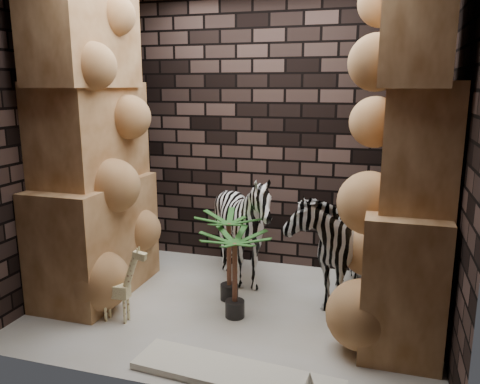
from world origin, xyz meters
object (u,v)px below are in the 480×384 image
(palm_front, at_px, (229,257))
(palm_back, at_px, (235,275))
(zebra_left, at_px, (243,233))
(zebra_right, at_px, (331,232))
(giraffe_toy, at_px, (115,283))
(surfboard, at_px, (236,374))

(palm_front, xyz_separation_m, palm_back, (0.16, -0.32, -0.04))
(palm_back, bearing_deg, zebra_left, 100.78)
(zebra_left, distance_m, palm_back, 0.76)
(zebra_left, distance_m, palm_front, 0.42)
(zebra_right, height_order, giraffe_toy, zebra_right)
(palm_back, bearing_deg, palm_front, 115.92)
(zebra_left, distance_m, giraffe_toy, 1.37)
(palm_front, distance_m, palm_back, 0.36)
(giraffe_toy, bearing_deg, palm_back, 17.70)
(palm_front, height_order, palm_back, palm_front)
(palm_back, bearing_deg, surfboard, -72.30)
(palm_back, relative_size, surfboard, 0.52)
(giraffe_toy, bearing_deg, surfboard, -25.28)
(zebra_left, bearing_deg, palm_back, -72.86)
(surfboard, bearing_deg, zebra_right, 77.60)
(zebra_left, relative_size, palm_front, 1.40)
(zebra_left, height_order, giraffe_toy, zebra_left)
(giraffe_toy, height_order, palm_back, palm_back)
(giraffe_toy, height_order, palm_front, palm_front)
(zebra_left, relative_size, surfboard, 0.80)
(surfboard, bearing_deg, zebra_left, 109.44)
(zebra_left, xyz_separation_m, palm_back, (0.14, -0.73, -0.15))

